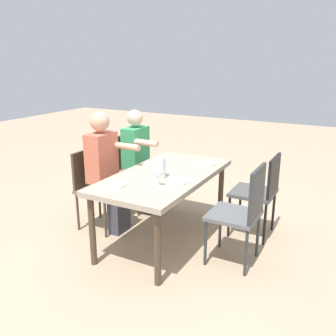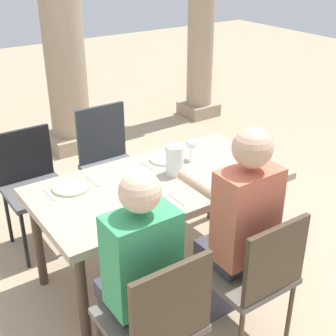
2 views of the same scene
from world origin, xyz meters
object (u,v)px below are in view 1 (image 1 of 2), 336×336
(dining_table, at_px, (164,180))
(chair_west_south, at_px, (128,167))
(chair_west_north, at_px, (261,189))
(wine_glass_2, at_px, (158,174))
(diner_man_white, at_px, (107,168))
(chair_mid_south, at_px, (95,183))
(plate_0, at_px, (205,163))
(chair_mid_north, at_px, (243,209))
(plate_1, at_px, (152,164))
(plate_2, at_px, (176,182))
(diner_woman_green, at_px, (140,158))
(water_pitcher, at_px, (160,169))
(plate_3, at_px, (112,185))

(dining_table, relative_size, chair_west_south, 1.78)
(chair_west_north, height_order, wine_glass_2, chair_west_north)
(diner_man_white, xyz_separation_m, wine_glass_2, (0.28, 0.80, 0.14))
(chair_mid_south, xyz_separation_m, plate_0, (-0.58, 1.07, 0.23))
(chair_west_north, height_order, chair_mid_north, chair_mid_north)
(plate_1, bearing_deg, chair_mid_north, 76.18)
(chair_mid_north, xyz_separation_m, plate_2, (0.13, -0.61, 0.20))
(dining_table, height_order, diner_woman_green, diner_woman_green)
(plate_0, distance_m, water_pitcher, 0.68)
(water_pitcher, bearing_deg, dining_table, -170.75)
(chair_west_north, distance_m, plate_2, 1.00)
(chair_mid_north, relative_size, diner_woman_green, 0.75)
(dining_table, relative_size, chair_mid_north, 1.72)
(chair_west_north, bearing_deg, dining_table, -55.68)
(chair_west_south, relative_size, water_pitcher, 4.53)
(plate_1, distance_m, wine_glass_2, 0.69)
(diner_man_white, relative_size, water_pitcher, 6.52)
(plate_0, bearing_deg, chair_west_north, 95.62)
(chair_west_south, distance_m, plate_3, 1.29)
(chair_mid_south, height_order, diner_woman_green, diner_woman_green)
(diner_woman_green, height_order, plate_2, diner_woman_green)
(chair_mid_north, distance_m, plate_3, 1.20)
(chair_west_south, xyz_separation_m, plate_3, (1.12, 0.60, 0.21))
(plate_0, bearing_deg, chair_mid_north, 46.82)
(chair_west_south, bearing_deg, chair_mid_south, 0.18)
(wine_glass_2, xyz_separation_m, plate_3, (0.19, -0.38, -0.11))
(chair_west_south, relative_size, chair_mid_south, 1.04)
(diner_man_white, relative_size, wine_glass_2, 8.29)
(plate_2, bearing_deg, chair_mid_south, -96.63)
(chair_mid_south, distance_m, diner_man_white, 0.26)
(chair_west_south, distance_m, diner_woman_green, 0.24)
(dining_table, relative_size, chair_west_north, 1.83)
(chair_mid_south, relative_size, diner_man_white, 0.67)
(chair_mid_north, relative_size, water_pitcher, 4.70)
(diner_woman_green, height_order, plate_1, diner_woman_green)
(chair_west_south, height_order, plate_0, chair_west_south)
(water_pitcher, bearing_deg, plate_0, 162.28)
(chair_west_north, relative_size, plate_3, 3.57)
(plate_2, bearing_deg, diner_man_white, -98.07)
(plate_2, bearing_deg, plate_0, -179.37)
(diner_man_white, distance_m, plate_1, 0.49)
(plate_3, bearing_deg, plate_1, -178.37)
(dining_table, relative_size, plate_1, 7.50)
(diner_man_white, bearing_deg, dining_table, 95.66)
(chair_west_south, bearing_deg, dining_table, 55.80)
(dining_table, relative_size, plate_3, 6.53)
(wine_glass_2, height_order, water_pitcher, water_pitcher)
(chair_mid_south, distance_m, plate_0, 1.24)
(chair_mid_north, distance_m, diner_woman_green, 1.64)
(chair_mid_north, relative_size, chair_mid_south, 1.08)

